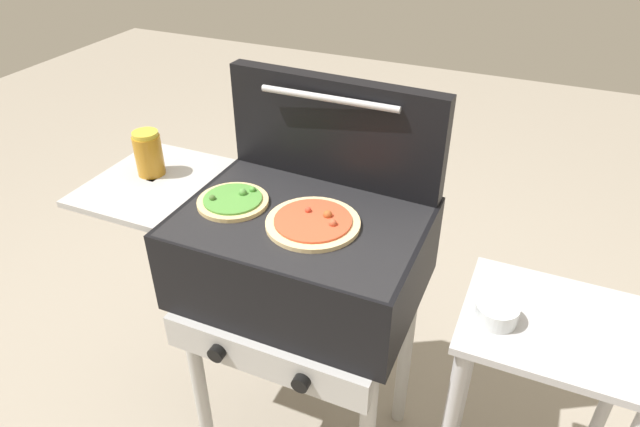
# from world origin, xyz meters

# --- Properties ---
(grill) EXTENTS (0.96, 0.53, 0.90)m
(grill) POSITION_xyz_m (-0.01, -0.00, 0.76)
(grill) COLOR black
(grill) RESTS_ON ground_plane
(grill_lid_open) EXTENTS (0.63, 0.09, 0.30)m
(grill_lid_open) POSITION_xyz_m (0.00, 0.21, 1.05)
(grill_lid_open) COLOR black
(grill_lid_open) RESTS_ON grill
(pizza_pepperoni) EXTENTS (0.24, 0.24, 0.03)m
(pizza_pepperoni) POSITION_xyz_m (0.04, -0.03, 0.91)
(pizza_pepperoni) COLOR beige
(pizza_pepperoni) RESTS_ON grill
(pizza_veggie) EXTENTS (0.19, 0.19, 0.03)m
(pizza_veggie) POSITION_xyz_m (-0.20, -0.02, 0.91)
(pizza_veggie) COLOR #E0C17F
(pizza_veggie) RESTS_ON grill
(sauce_jar) EXTENTS (0.08, 0.08, 0.13)m
(sauce_jar) POSITION_xyz_m (-0.50, 0.03, 0.97)
(sauce_jar) COLOR #B77A1E
(sauce_jar) RESTS_ON grill
(prep_table) EXTENTS (0.44, 0.36, 0.77)m
(prep_table) POSITION_xyz_m (0.66, 0.00, 0.55)
(prep_table) COLOR #B2B2B7
(prep_table) RESTS_ON ground_plane
(topping_bowl_near) EXTENTS (0.10, 0.10, 0.04)m
(topping_bowl_near) POSITION_xyz_m (0.52, -0.05, 0.80)
(topping_bowl_near) COLOR silver
(topping_bowl_near) RESTS_ON prep_table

